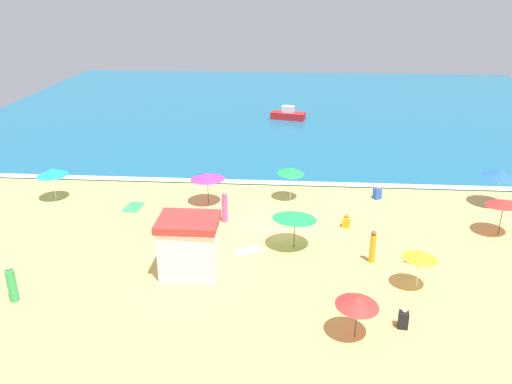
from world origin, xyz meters
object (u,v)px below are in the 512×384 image
beachgoer_5 (12,284)px  beach_umbrella_3 (295,215)px  beach_umbrella_6 (291,171)px  beachgoer_4 (403,319)px  beachgoer_0 (346,221)px  small_boat_0 (288,115)px  beach_umbrella_2 (207,176)px  beach_umbrella_1 (504,202)px  beachgoer_3 (373,247)px  beach_umbrella_4 (501,174)px  beach_umbrella_5 (358,301)px  beach_umbrella_7 (52,172)px  lifeguard_cabana (189,245)px  beach_umbrella_0 (420,255)px  beachgoer_1 (225,207)px  beachgoer_2 (377,193)px

beachgoer_5 → beach_umbrella_3: bearing=25.5°
beach_umbrella_6 → beachgoer_4: (4.58, -12.51, -1.51)m
beachgoer_0 → beachgoer_5: bearing=-150.8°
small_boat_0 → beach_umbrella_2: bearing=-102.4°
beach_umbrella_1 → beachgoer_3: (-7.18, -3.50, -1.03)m
beach_umbrella_2 → beach_umbrella_4: bearing=3.1°
beach_umbrella_2 → beach_umbrella_6: beach_umbrella_6 is taller
beach_umbrella_3 → beach_umbrella_5: (2.37, -7.07, -0.14)m
beach_umbrella_5 → beachgoer_3: (1.39, 5.83, -0.82)m
beach_umbrella_7 → small_boat_0: beach_umbrella_7 is taller
lifeguard_cabana → beach_umbrella_0: (10.27, -0.66, 0.28)m
beach_umbrella_1 → beach_umbrella_3: 11.17m
beachgoer_3 → beach_umbrella_7: bearing=161.0°
lifeguard_cabana → beachgoer_1: size_ratio=1.47×
beach_umbrella_0 → beach_umbrella_1: beach_umbrella_1 is taller
beachgoer_1 → beachgoer_5: (-7.96, -8.41, -0.09)m
beachgoer_5 → beach_umbrella_2: bearing=58.6°
lifeguard_cabana → small_boat_0: bearing=81.8°
beach_umbrella_3 → beachgoer_5: size_ratio=1.81×
beach_umbrella_5 → small_boat_0: (-3.11, 32.78, -1.11)m
beach_umbrella_4 → beachgoer_0: size_ratio=3.64×
beach_umbrella_3 → beachgoer_0: bearing=42.0°
beach_umbrella_3 → small_boat_0: bearing=91.6°
lifeguard_cabana → beach_umbrella_2: lifeguard_cabana is taller
small_boat_0 → beach_umbrella_5: bearing=-84.6°
beach_umbrella_3 → beach_umbrella_7: bearing=160.8°
beach_umbrella_3 → beachgoer_3: bearing=-18.2°
beach_umbrella_0 → beach_umbrella_3: size_ratio=0.70×
beach_umbrella_2 → small_boat_0: beach_umbrella_2 is taller
beach_umbrella_5 → small_boat_0: beach_umbrella_5 is taller
beach_umbrella_0 → beachgoer_4: size_ratio=2.38×
lifeguard_cabana → beach_umbrella_0: 10.29m
beach_umbrella_2 → beachgoer_1: bearing=-61.4°
beach_umbrella_2 → beachgoer_0: bearing=-18.1°
beach_umbrella_5 → beachgoer_3: bearing=76.6°
beachgoer_1 → beach_umbrella_5: bearing=-57.5°
beach_umbrella_2 → beach_umbrella_7: bearing=-179.6°
beach_umbrella_7 → beachgoer_5: beach_umbrella_7 is taller
beach_umbrella_1 → beachgoer_2: beach_umbrella_1 is taller
lifeguard_cabana → beach_umbrella_6: lifeguard_cabana is taller
lifeguard_cabana → small_boat_0: 28.76m
lifeguard_cabana → beachgoer_5: size_ratio=1.59×
lifeguard_cabana → beach_umbrella_3: 5.56m
beach_umbrella_6 → beach_umbrella_7: 14.54m
beach_umbrella_4 → beachgoer_5: size_ratio=1.63×
beachgoer_0 → beach_umbrella_7: bearing=171.7°
beachgoer_2 → beachgoer_0: bearing=-118.6°
beach_umbrella_4 → beach_umbrella_6: size_ratio=1.22×
beach_umbrella_6 → beachgoer_3: size_ratio=1.36×
beach_umbrella_7 → beachgoer_5: (2.91, -10.79, -1.00)m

